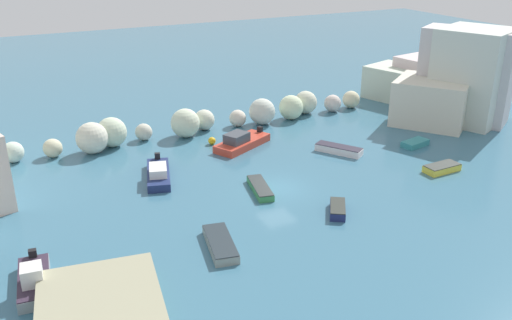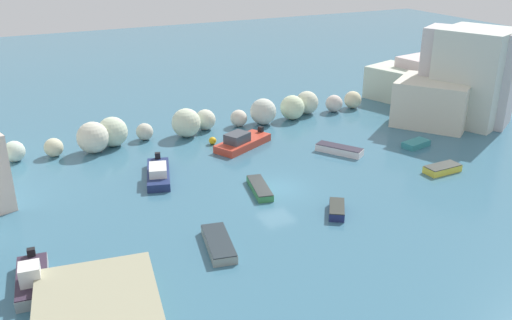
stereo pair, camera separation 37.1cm
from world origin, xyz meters
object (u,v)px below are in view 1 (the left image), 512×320
object	(u,v)px
moored_boat_5	(442,168)
moored_boat_8	(339,149)
moored_boat_1	(34,280)
moored_boat_3	(220,244)
moored_boat_0	(415,143)
stone_dock	(100,308)
channel_buoy	(212,141)
moored_boat_6	(338,209)
moored_boat_2	(260,188)
moored_boat_7	(158,173)
moored_boat_4	(241,142)

from	to	relation	value
moored_boat_5	moored_boat_8	size ratio (longest dim) A/B	0.75
moored_boat_1	moored_boat_3	world-z (taller)	moored_boat_1
moored_boat_3	moored_boat_8	world-z (taller)	moored_boat_8
moored_boat_5	moored_boat_0	bearing A→B (deg)	-112.07
stone_dock	moored_boat_0	world-z (taller)	stone_dock
channel_buoy	moored_boat_0	xyz separation A→B (m)	(16.22, -8.56, -0.08)
stone_dock	moored_boat_6	world-z (taller)	stone_dock
channel_buoy	moored_boat_5	distance (m)	19.94
channel_buoy	moored_boat_2	size ratio (longest dim) A/B	0.17
moored_boat_2	moored_boat_3	distance (m)	8.36
channel_buoy	moored_boat_3	bearing A→B (deg)	-110.53
moored_boat_1	moored_boat_6	distance (m)	19.58
moored_boat_5	moored_boat_7	bearing A→B (deg)	-24.68
moored_boat_1	moored_boat_2	xyz separation A→B (m)	(16.38, 5.45, -0.27)
moored_boat_2	moored_boat_8	bearing A→B (deg)	-56.12
stone_dock	moored_boat_0	xyz separation A→B (m)	(30.42, 11.68, -0.31)
moored_boat_4	moored_boat_5	size ratio (longest dim) A/B	1.97
moored_boat_8	moored_boat_5	bearing A→B (deg)	-176.43
channel_buoy	moored_boat_3	distance (m)	17.92
moored_boat_0	moored_boat_1	size ratio (longest dim) A/B	0.59
channel_buoy	moored_boat_2	xyz separation A→B (m)	(-0.51, -10.73, -0.08)
stone_dock	moored_boat_5	world-z (taller)	stone_dock
moored_boat_2	moored_boat_8	world-z (taller)	moored_boat_8
stone_dock	moored_boat_1	bearing A→B (deg)	123.53
moored_boat_6	moored_boat_8	world-z (taller)	moored_boat_8
stone_dock	moored_boat_8	world-z (taller)	stone_dock
channel_buoy	moored_boat_4	xyz separation A→B (m)	(2.06, -1.85, 0.18)
moored_boat_0	moored_boat_8	xyz separation A→B (m)	(-7.10, 1.68, 0.06)
moored_boat_1	moored_boat_3	xyz separation A→B (m)	(10.61, -0.60, -0.24)
moored_boat_0	moored_boat_2	distance (m)	16.87
moored_boat_4	moored_boat_8	xyz separation A→B (m)	(7.06, -5.03, -0.19)
moored_boat_1	moored_boat_2	size ratio (longest dim) A/B	1.14
moored_boat_0	moored_boat_7	world-z (taller)	moored_boat_7
moored_boat_3	moored_boat_5	world-z (taller)	moored_boat_5
moored_boat_2	moored_boat_3	xyz separation A→B (m)	(-5.77, -6.05, 0.03)
stone_dock	moored_boat_3	xyz separation A→B (m)	(7.92, 3.46, -0.28)
moored_boat_1	moored_boat_3	distance (m)	10.63
moored_boat_8	moored_boat_7	bearing A→B (deg)	51.56
moored_boat_2	moored_boat_4	world-z (taller)	moored_boat_4
moored_boat_1	moored_boat_8	xyz separation A→B (m)	(26.02, 9.30, -0.20)
stone_dock	moored_boat_2	xyz separation A→B (m)	(13.69, 9.51, -0.31)
stone_dock	moored_boat_6	bearing A→B (deg)	13.48
moored_boat_1	moored_boat_2	world-z (taller)	moored_boat_1
moored_boat_1	moored_boat_4	distance (m)	23.76
moored_boat_7	moored_boat_8	xyz separation A→B (m)	(15.75, -1.63, -0.15)
moored_boat_0	moored_boat_7	size ratio (longest dim) A/B	0.49
channel_buoy	stone_dock	bearing A→B (deg)	-125.06
moored_boat_4	moored_boat_5	distance (m)	17.17
moored_boat_0	moored_boat_2	bearing A→B (deg)	175.84
channel_buoy	moored_boat_1	xyz separation A→B (m)	(-16.90, -16.18, 0.19)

